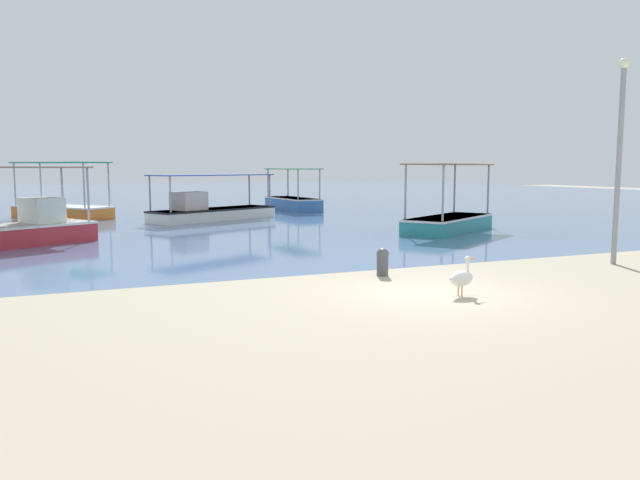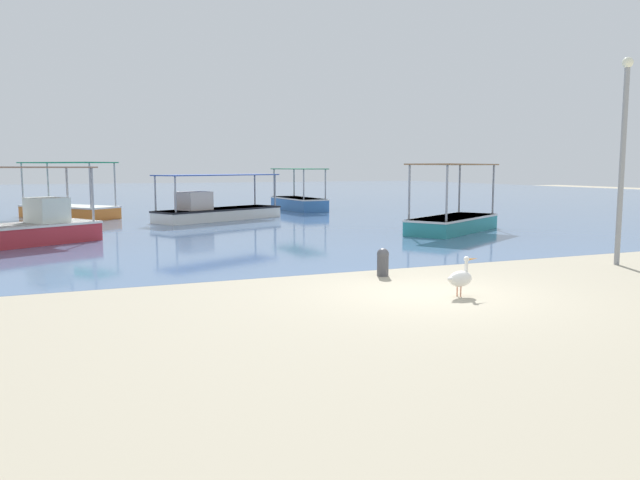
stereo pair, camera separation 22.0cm
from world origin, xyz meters
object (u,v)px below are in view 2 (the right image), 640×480
(fishing_boat_far_right, at_px, (16,228))
(fishing_boat_near_left, at_px, (299,201))
(fishing_boat_center, at_px, (453,219))
(lamp_post, at_px, (623,149))
(mooring_bollard, at_px, (383,261))
(fishing_boat_far_left, at_px, (216,209))
(pelican, at_px, (460,278))
(fishing_boat_outer, at_px, (69,208))

(fishing_boat_far_right, bearing_deg, fishing_boat_near_left, 40.37)
(fishing_boat_center, relative_size, fishing_boat_near_left, 1.05)
(lamp_post, height_order, mooring_bollard, lamp_post)
(fishing_boat_far_left, bearing_deg, fishing_boat_center, -50.62)
(fishing_boat_far_right, bearing_deg, mooring_bollard, -49.28)
(mooring_bollard, bearing_deg, fishing_boat_far_right, 130.72)
(mooring_bollard, bearing_deg, lamp_post, -7.38)
(fishing_boat_far_left, xyz_separation_m, fishing_boat_near_left, (6.27, 5.20, -0.00))
(lamp_post, bearing_deg, fishing_boat_center, 84.61)
(fishing_boat_near_left, relative_size, lamp_post, 0.95)
(pelican, bearing_deg, fishing_boat_near_left, 76.72)
(fishing_boat_center, relative_size, fishing_boat_far_right, 0.94)
(fishing_boat_center, height_order, fishing_boat_near_left, fishing_boat_center)
(fishing_boat_center, bearing_deg, mooring_bollard, -133.16)
(fishing_boat_far_right, relative_size, mooring_bollard, 8.58)
(fishing_boat_center, distance_m, fishing_boat_near_left, 14.36)
(fishing_boat_far_right, xyz_separation_m, fishing_boat_outer, (1.74, 11.52, -0.07))
(fishing_boat_outer, bearing_deg, fishing_boat_center, -43.66)
(fishing_boat_far_right, xyz_separation_m, fishing_boat_near_left, (14.59, 12.41, -0.06))
(pelican, bearing_deg, fishing_boat_center, 56.18)
(fishing_boat_outer, bearing_deg, pelican, -73.76)
(fishing_boat_center, bearing_deg, fishing_boat_far_right, 173.15)
(fishing_boat_far_right, bearing_deg, lamp_post, -35.35)
(fishing_boat_far_right, relative_size, pelican, 7.11)
(fishing_boat_far_left, relative_size, pelican, 8.52)
(fishing_boat_center, height_order, lamp_post, lamp_post)
(fishing_boat_outer, bearing_deg, lamp_post, -59.13)
(fishing_boat_center, xyz_separation_m, lamp_post, (-0.82, -8.73, 2.53))
(fishing_boat_near_left, bearing_deg, fishing_boat_outer, -176.03)
(fishing_boat_far_right, height_order, lamp_post, lamp_post)
(fishing_boat_center, height_order, fishing_boat_outer, fishing_boat_outer)
(fishing_boat_far_right, distance_m, fishing_boat_near_left, 19.16)
(fishing_boat_center, bearing_deg, pelican, -123.82)
(fishing_boat_center, relative_size, lamp_post, 1.00)
(fishing_boat_far_left, relative_size, lamp_post, 1.28)
(fishing_boat_outer, bearing_deg, fishing_boat_far_left, -33.20)
(fishing_boat_center, bearing_deg, fishing_boat_near_left, 94.82)
(fishing_boat_far_left, bearing_deg, fishing_boat_near_left, 39.67)
(lamp_post, bearing_deg, mooring_bollard, 172.62)
(fishing_boat_outer, xyz_separation_m, mooring_bollard, (6.67, -21.29, -0.17))
(fishing_boat_center, distance_m, lamp_post, 9.12)
(fishing_boat_outer, height_order, fishing_boat_near_left, fishing_boat_outer)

